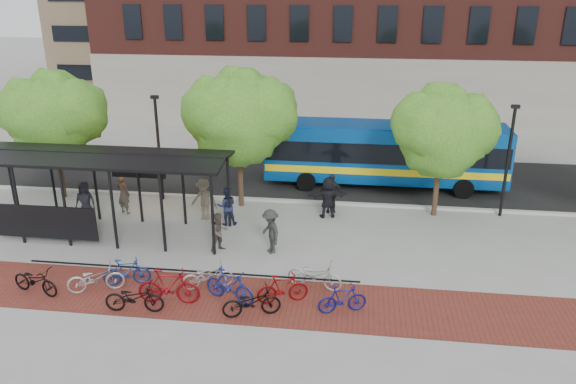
# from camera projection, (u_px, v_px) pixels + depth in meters

# --- Properties ---
(ground) EXTENTS (160.00, 160.00, 0.00)m
(ground) POSITION_uv_depth(u_px,v_px,m) (296.00, 238.00, 23.43)
(ground) COLOR #9E9E99
(ground) RESTS_ON ground
(asphalt_street) EXTENTS (160.00, 8.00, 0.01)m
(asphalt_street) POSITION_uv_depth(u_px,v_px,m) (313.00, 176.00, 30.85)
(asphalt_street) COLOR black
(asphalt_street) RESTS_ON ground
(curb) EXTENTS (160.00, 0.25, 0.12)m
(curb) POSITION_uv_depth(u_px,v_px,m) (305.00, 202.00, 27.12)
(curb) COLOR #B7B7B2
(curb) RESTS_ON ground
(brick_strip) EXTENTS (24.00, 3.00, 0.01)m
(brick_strip) POSITION_uv_depth(u_px,v_px,m) (220.00, 298.00, 19.03)
(brick_strip) COLOR maroon
(brick_strip) RESTS_ON ground
(bike_rack_rail) EXTENTS (12.00, 0.05, 0.95)m
(bike_rack_rail) POSITION_uv_depth(u_px,v_px,m) (191.00, 282.00, 20.03)
(bike_rack_rail) COLOR black
(bike_rack_rail) RESTS_ON ground
(bus_shelter) EXTENTS (10.60, 3.07, 3.60)m
(bus_shelter) POSITION_uv_depth(u_px,v_px,m) (97.00, 166.00, 22.91)
(bus_shelter) COLOR black
(bus_shelter) RESTS_ON ground
(tree_a) EXTENTS (4.90, 4.00, 6.18)m
(tree_a) POSITION_uv_depth(u_px,v_px,m) (54.00, 113.00, 26.47)
(tree_a) COLOR #382619
(tree_a) RESTS_ON ground
(tree_b) EXTENTS (5.15, 4.20, 6.47)m
(tree_b) POSITION_uv_depth(u_px,v_px,m) (241.00, 113.00, 25.31)
(tree_b) COLOR #382619
(tree_b) RESTS_ON ground
(tree_c) EXTENTS (4.66, 3.80, 5.92)m
(tree_c) POSITION_uv_depth(u_px,v_px,m) (444.00, 129.00, 24.36)
(tree_c) COLOR #382619
(tree_c) RESTS_ON ground
(lamp_post_left) EXTENTS (0.35, 0.20, 5.12)m
(lamp_post_left) POSITION_uv_depth(u_px,v_px,m) (159.00, 145.00, 26.64)
(lamp_post_left) COLOR black
(lamp_post_left) RESTS_ON ground
(lamp_post_right) EXTENTS (0.35, 0.20, 5.12)m
(lamp_post_right) POSITION_uv_depth(u_px,v_px,m) (508.00, 158.00, 24.71)
(lamp_post_right) COLOR black
(lamp_post_right) RESTS_ON ground
(bus) EXTENTS (12.17, 2.95, 3.28)m
(bus) POSITION_uv_depth(u_px,v_px,m) (385.00, 151.00, 28.78)
(bus) COLOR #084596
(bus) RESTS_ON ground
(bike_0) EXTENTS (1.97, 1.11, 0.98)m
(bike_0) POSITION_uv_depth(u_px,v_px,m) (35.00, 281.00, 19.16)
(bike_0) COLOR black
(bike_0) RESTS_ON ground
(bike_2) EXTENTS (2.03, 1.34, 1.01)m
(bike_2) POSITION_uv_depth(u_px,v_px,m) (96.00, 278.00, 19.29)
(bike_2) COLOR #A3A3A6
(bike_2) RESTS_ON ground
(bike_3) EXTENTS (1.72, 0.92, 1.00)m
(bike_3) POSITION_uv_depth(u_px,v_px,m) (127.00, 272.00, 19.72)
(bike_3) COLOR navy
(bike_3) RESTS_ON ground
(bike_4) EXTENTS (1.98, 0.83, 1.01)m
(bike_4) POSITION_uv_depth(u_px,v_px,m) (134.00, 298.00, 18.09)
(bike_4) COLOR black
(bike_4) RESTS_ON ground
(bike_5) EXTENTS (2.11, 0.73, 1.25)m
(bike_5) POSITION_uv_depth(u_px,v_px,m) (169.00, 286.00, 18.53)
(bike_5) COLOR maroon
(bike_5) RESTS_ON ground
(bike_6) EXTENTS (1.92, 1.25, 0.95)m
(bike_6) POSITION_uv_depth(u_px,v_px,m) (208.00, 276.00, 19.49)
(bike_6) COLOR #9C9C9E
(bike_6) RESTS_ON ground
(bike_7) EXTENTS (1.97, 1.22, 1.15)m
(bike_7) POSITION_uv_depth(u_px,v_px,m) (230.00, 286.00, 18.66)
(bike_7) COLOR navy
(bike_7) RESTS_ON ground
(bike_8) EXTENTS (2.00, 1.22, 0.99)m
(bike_8) POSITION_uv_depth(u_px,v_px,m) (252.00, 302.00, 17.86)
(bike_8) COLOR black
(bike_8) RESTS_ON ground
(bike_9) EXTENTS (1.80, 1.02, 1.04)m
(bike_9) POSITION_uv_depth(u_px,v_px,m) (283.00, 288.00, 18.61)
(bike_9) COLOR maroon
(bike_9) RESTS_ON ground
(bike_10) EXTENTS (2.06, 1.07, 1.03)m
(bike_10) POSITION_uv_depth(u_px,v_px,m) (315.00, 275.00, 19.49)
(bike_10) COLOR #ACACAE
(bike_10) RESTS_ON ground
(bike_11) EXTENTS (1.68, 0.94, 0.97)m
(bike_11) POSITION_uv_depth(u_px,v_px,m) (342.00, 299.00, 18.06)
(bike_11) COLOR navy
(bike_11) RESTS_ON ground
(pedestrian_0) EXTENTS (0.94, 0.67, 1.81)m
(pedestrian_0) POSITION_uv_depth(u_px,v_px,m) (85.00, 201.00, 24.89)
(pedestrian_0) COLOR black
(pedestrian_0) RESTS_ON ground
(pedestrian_1) EXTENTS (0.81, 0.68, 1.89)m
(pedestrian_1) POSITION_uv_depth(u_px,v_px,m) (123.00, 194.00, 25.62)
(pedestrian_1) COLOR #453D37
(pedestrian_1) RESTS_ON ground
(pedestrian_2) EXTENTS (0.99, 0.86, 1.74)m
(pedestrian_2) POSITION_uv_depth(u_px,v_px,m) (227.00, 206.00, 24.46)
(pedestrian_2) COLOR #1C2442
(pedestrian_2) RESTS_ON ground
(pedestrian_3) EXTENTS (1.34, 0.91, 1.91)m
(pedestrian_3) POSITION_uv_depth(u_px,v_px,m) (204.00, 199.00, 24.95)
(pedestrian_3) COLOR brown
(pedestrian_3) RESTS_ON ground
(pedestrian_4) EXTENTS (1.09, 0.46, 1.85)m
(pedestrian_4) POSITION_uv_depth(u_px,v_px,m) (331.00, 193.00, 25.80)
(pedestrian_4) COLOR black
(pedestrian_4) RESTS_ON ground
(pedestrian_5) EXTENTS (1.84, 0.97, 1.89)m
(pedestrian_5) POSITION_uv_depth(u_px,v_px,m) (328.00, 198.00, 25.20)
(pedestrian_5) COLOR black
(pedestrian_5) RESTS_ON ground
(pedestrian_8) EXTENTS (0.98, 0.98, 1.61)m
(pedestrian_8) POSITION_uv_depth(u_px,v_px,m) (220.00, 232.00, 22.10)
(pedestrian_8) COLOR #50433C
(pedestrian_8) RESTS_ON ground
(pedestrian_9) EXTENTS (1.21, 1.35, 1.81)m
(pedestrian_9) POSITION_uv_depth(u_px,v_px,m) (270.00, 231.00, 21.91)
(pedestrian_9) COLOR #2B2B2B
(pedestrian_9) RESTS_ON ground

